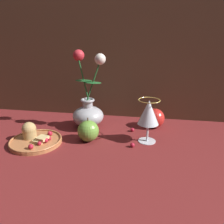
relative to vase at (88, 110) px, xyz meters
The scene contains 8 objects.
ground_plane 0.14m from the vase, 48.60° to the right, with size 2.40×2.40×0.00m, color maroon.
vase is the anchor object (origin of this frame).
plate_with_pastries 0.24m from the vase, 133.25° to the right, with size 0.19×0.19×0.07m.
wine_glass 0.26m from the vase, 19.11° to the right, with size 0.08×0.08×0.16m.
apple_beside_vase 0.28m from the vase, 10.27° to the left, with size 0.08×0.08×0.09m.
apple_near_glass 0.13m from the vase, 74.98° to the right, with size 0.08×0.08×0.09m.
berry_near_plate 0.25m from the vase, 36.12° to the right, with size 0.02×0.02×0.02m, color #AD192D.
berry_front_center 0.20m from the vase, ahead, with size 0.02×0.02×0.02m, color #AD192D.
Camera 1 is at (0.16, -0.74, 0.37)m, focal length 35.00 mm.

